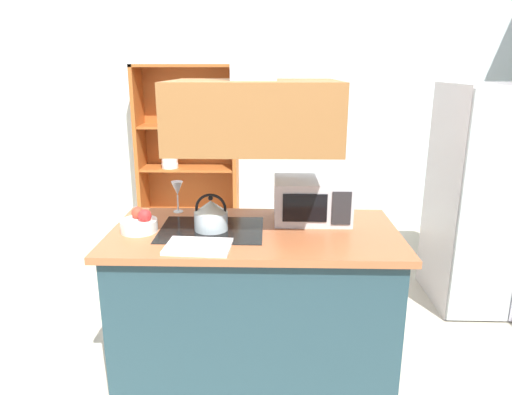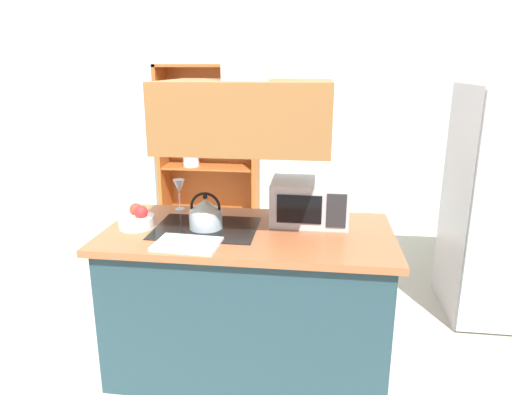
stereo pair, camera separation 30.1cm
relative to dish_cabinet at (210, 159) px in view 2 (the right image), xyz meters
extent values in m
plane|color=#BEB59F|center=(0.58, -2.78, -0.81)|extent=(7.80, 7.80, 0.00)
cube|color=silver|center=(0.58, 0.22, 0.54)|extent=(6.00, 0.12, 2.70)
cube|color=#223D46|center=(0.81, -2.49, -0.38)|extent=(1.60, 0.78, 0.86)
cube|color=#A75C36|center=(0.81, -2.49, 0.07)|extent=(1.68, 0.86, 0.04)
cube|color=black|center=(0.56, -2.49, 0.09)|extent=(0.60, 0.47, 0.00)
cube|color=brown|center=(0.81, -2.49, 0.76)|extent=(0.90, 0.70, 0.36)
cube|color=#B3BBBB|center=(2.43, -1.95, 0.04)|extent=(0.44, 0.03, 1.67)
cube|color=#AB5723|center=(-0.52, -0.04, 0.11)|extent=(0.04, 0.40, 1.84)
cube|color=#AB5723|center=(0.53, -0.04, 0.11)|extent=(0.04, 0.40, 1.84)
cube|color=#AB5723|center=(0.00, -0.04, 1.01)|extent=(1.08, 0.40, 0.03)
cube|color=#AB5723|center=(0.00, -0.04, -0.77)|extent=(1.08, 0.40, 0.08)
cube|color=#AB5723|center=(0.00, 0.15, 0.11)|extent=(1.08, 0.02, 1.84)
cube|color=#AB5723|center=(0.00, -0.04, -0.08)|extent=(1.00, 0.36, 0.02)
cube|color=#AB5723|center=(0.00, -0.04, 0.38)|extent=(1.00, 0.36, 0.02)
cylinder|color=white|center=(-0.19, -0.09, -0.04)|extent=(0.18, 0.18, 0.05)
cylinder|color=white|center=(-0.19, -0.09, 0.00)|extent=(0.17, 0.17, 0.05)
cylinder|color=white|center=(-0.19, -0.09, 0.05)|extent=(0.16, 0.16, 0.05)
cylinder|color=silver|center=(0.13, -0.08, 0.46)|extent=(0.01, 0.01, 0.12)
cone|color=silver|center=(0.13, -0.08, 0.56)|extent=(0.07, 0.07, 0.08)
cylinder|color=silver|center=(0.31, -0.08, 0.46)|extent=(0.01, 0.01, 0.12)
cone|color=silver|center=(0.31, -0.08, 0.56)|extent=(0.07, 0.07, 0.08)
cylinder|color=#ADBEC4|center=(0.56, -2.49, 0.14)|extent=(0.20, 0.20, 0.11)
cone|color=#B6C3B9|center=(0.56, -2.49, 0.23)|extent=(0.19, 0.19, 0.07)
sphere|color=black|center=(0.56, -2.49, 0.28)|extent=(0.03, 0.03, 0.03)
torus|color=black|center=(0.56, -2.49, 0.22)|extent=(0.18, 0.02, 0.18)
cube|color=white|center=(0.52, -2.78, 0.10)|extent=(0.35, 0.26, 0.02)
cube|color=#B7BABF|center=(1.16, -2.29, 0.22)|extent=(0.46, 0.34, 0.26)
cube|color=black|center=(1.10, -2.47, 0.22)|extent=(0.26, 0.01, 0.17)
cube|color=#262628|center=(1.31, -2.47, 0.22)|extent=(0.11, 0.01, 0.20)
cylinder|color=silver|center=(0.30, -2.15, 0.09)|extent=(0.06, 0.06, 0.01)
cylinder|color=silver|center=(0.30, -2.15, 0.15)|extent=(0.01, 0.01, 0.11)
cone|color=silver|center=(0.30, -2.15, 0.25)|extent=(0.08, 0.08, 0.09)
cylinder|color=silver|center=(0.14, -2.53, 0.12)|extent=(0.21, 0.21, 0.07)
sphere|color=red|center=(0.19, -2.54, 0.19)|extent=(0.08, 0.08, 0.08)
sphere|color=red|center=(0.13, -2.49, 0.19)|extent=(0.07, 0.07, 0.07)
camera|label=1|loc=(0.89, -5.05, 1.01)|focal=32.61mm
camera|label=2|loc=(1.19, -5.02, 1.01)|focal=32.61mm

